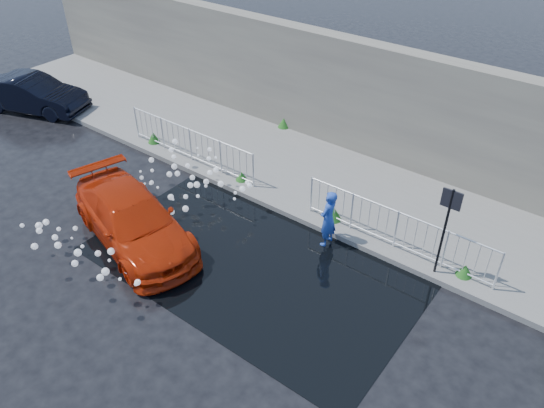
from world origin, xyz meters
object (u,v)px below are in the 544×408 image
at_px(sign_post, 447,219).
at_px(person, 328,219).
at_px(red_car, 133,220).
at_px(dark_car, 33,94).

distance_m(sign_post, person, 2.90).
relative_size(sign_post, red_car, 0.55).
relative_size(sign_post, dark_car, 0.62).
xyz_separation_m(red_car, dark_car, (-8.89, 2.87, 0.01)).
xyz_separation_m(red_car, person, (3.98, 2.88, 0.13)).
distance_m(sign_post, red_car, 7.56).
bearing_deg(red_car, dark_car, 88.54).
bearing_deg(person, red_car, -55.33).
relative_size(red_car, person, 2.86).
height_order(red_car, person, person).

